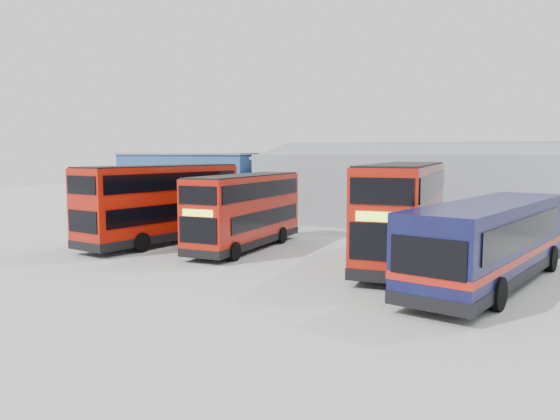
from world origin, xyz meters
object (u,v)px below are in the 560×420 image
(maintenance_shed, at_px, (478,188))
(panel_van, at_px, (148,200))
(single_decker_blue, at_px, (490,244))
(double_decker_left, at_px, (162,205))
(double_decker_right, at_px, (403,215))
(office_block, at_px, (203,183))
(double_decker_centre, at_px, (245,212))

(maintenance_shed, relative_size, panel_van, 5.19)
(single_decker_blue, distance_m, panel_van, 29.56)
(double_decker_left, relative_size, double_decker_right, 0.96)
(office_block, xyz_separation_m, maintenance_shed, (22.00, 2.01, 0.02))
(maintenance_shed, xyz_separation_m, double_decker_left, (-15.01, -16.34, -0.40))
(single_decker_blue, bearing_deg, double_decker_centre, -1.09)
(double_decker_left, bearing_deg, panel_van, -38.93)
(double_decker_right, xyz_separation_m, panel_van, (-22.94, 9.66, -0.94))
(double_decker_right, distance_m, panel_van, 24.91)
(office_block, distance_m, double_decker_right, 25.01)
(panel_van, bearing_deg, double_decker_centre, -43.15)
(office_block, relative_size, single_decker_blue, 1.00)
(double_decker_left, bearing_deg, double_decker_right, -171.19)
(double_decker_left, relative_size, single_decker_blue, 0.87)
(double_decker_left, height_order, double_decker_right, double_decker_right)
(office_block, bearing_deg, double_decker_right, -34.35)
(double_decker_left, xyz_separation_m, double_decker_centre, (5.11, 0.57, -0.23))
(maintenance_shed, bearing_deg, double_decker_centre, -122.10)
(single_decker_blue, height_order, panel_van, single_decker_blue)
(single_decker_blue, bearing_deg, double_decker_left, 4.36)
(office_block, bearing_deg, single_decker_blue, -34.00)
(double_decker_right, xyz_separation_m, single_decker_blue, (4.00, -2.51, -0.69))
(double_decker_left, bearing_deg, single_decker_blue, -179.52)
(panel_van, bearing_deg, maintenance_shed, 4.63)
(maintenance_shed, relative_size, double_decker_centre, 3.22)
(single_decker_blue, bearing_deg, office_block, -22.24)
(maintenance_shed, bearing_deg, office_block, -174.79)
(office_block, height_order, panel_van, office_block)
(office_block, bearing_deg, double_decker_left, -63.99)
(double_decker_centre, height_order, double_decker_right, double_decker_right)
(maintenance_shed, distance_m, panel_van, 25.16)
(double_decker_centre, xyz_separation_m, panel_van, (-14.40, 9.31, -0.61))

